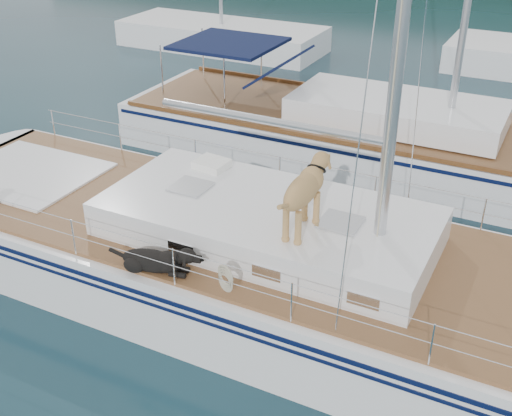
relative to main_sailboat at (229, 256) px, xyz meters
The scene contains 4 objects.
ground 0.69m from the main_sailboat, behind, with size 120.00×120.00×0.00m, color black.
main_sailboat is the anchor object (origin of this frame).
neighbor_sailboat 6.12m from the main_sailboat, 90.32° to the left, with size 11.00×3.50×13.30m.
bg_boat_west 16.18m from the main_sailboat, 120.04° to the left, with size 8.00×3.00×11.65m.
Camera 1 is at (4.60, -7.89, 6.53)m, focal length 45.00 mm.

